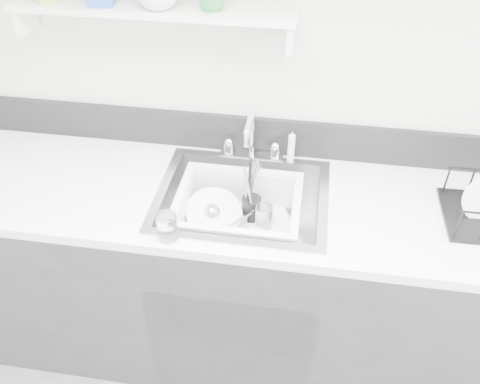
# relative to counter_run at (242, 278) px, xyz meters

# --- Properties ---
(room_shell) EXTENTS (3.50, 3.00, 2.60)m
(room_shell) POSITION_rel_counter_run_xyz_m (0.00, -0.80, 1.22)
(room_shell) COLOR silver
(room_shell) RESTS_ON ground
(counter_run) EXTENTS (3.20, 0.62, 0.92)m
(counter_run) POSITION_rel_counter_run_xyz_m (0.00, 0.00, 0.00)
(counter_run) COLOR #29292C
(counter_run) RESTS_ON ground
(backsplash) EXTENTS (3.20, 0.02, 0.16)m
(backsplash) POSITION_rel_counter_run_xyz_m (0.00, 0.30, 0.54)
(backsplash) COLOR black
(backsplash) RESTS_ON counter_run
(sink) EXTENTS (0.64, 0.52, 0.20)m
(sink) POSITION_rel_counter_run_xyz_m (0.00, 0.00, 0.37)
(sink) COLOR silver
(sink) RESTS_ON counter_run
(faucet) EXTENTS (0.26, 0.18, 0.23)m
(faucet) POSITION_rel_counter_run_xyz_m (0.00, 0.25, 0.52)
(faucet) COLOR silver
(faucet) RESTS_ON counter_run
(side_sprayer) EXTENTS (0.03, 0.03, 0.14)m
(side_sprayer) POSITION_rel_counter_run_xyz_m (0.16, 0.25, 0.53)
(side_sprayer) COLOR silver
(side_sprayer) RESTS_ON counter_run
(wall_shelf) EXTENTS (1.00, 0.16, 0.12)m
(wall_shelf) POSITION_rel_counter_run_xyz_m (-0.35, 0.23, 1.05)
(wall_shelf) COLOR silver
(wall_shelf) RESTS_ON room_shell
(wash_tub) EXTENTS (0.58, 0.54, 0.18)m
(wash_tub) POSITION_rel_counter_run_xyz_m (-0.01, -0.02, 0.38)
(wash_tub) COLOR silver
(wash_tub) RESTS_ON sink
(plate_stack) EXTENTS (0.27, 0.26, 0.10)m
(plate_stack) POSITION_rel_counter_run_xyz_m (-0.10, -0.00, 0.34)
(plate_stack) COLOR white
(plate_stack) RESTS_ON wash_tub
(utensil_cup) EXTENTS (0.08, 0.08, 0.26)m
(utensil_cup) POSITION_rel_counter_run_xyz_m (0.03, 0.06, 0.36)
(utensil_cup) COLOR black
(utensil_cup) RESTS_ON wash_tub
(ladle) EXTENTS (0.29, 0.22, 0.08)m
(ladle) POSITION_rel_counter_run_xyz_m (-0.06, -0.04, 0.35)
(ladle) COLOR silver
(ladle) RESTS_ON wash_tub
(tumbler_in_tub) EXTENTS (0.08, 0.08, 0.10)m
(tumbler_in_tub) POSITION_rel_counter_run_xyz_m (0.08, 0.01, 0.36)
(tumbler_in_tub) COLOR white
(tumbler_in_tub) RESTS_ON wash_tub
(tumbler_counter) EXTENTS (0.09, 0.09, 0.10)m
(tumbler_counter) POSITION_rel_counter_run_xyz_m (-0.21, -0.26, 0.51)
(tumbler_counter) COLOR white
(tumbler_counter) RESTS_ON counter_run
(bowl_small) EXTENTS (0.12, 0.12, 0.03)m
(bowl_small) POSITION_rel_counter_run_xyz_m (0.07, -0.08, 0.32)
(bowl_small) COLOR white
(bowl_small) RESTS_ON wash_tub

